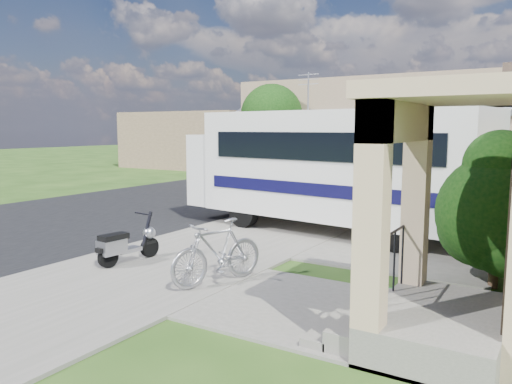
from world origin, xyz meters
The scene contains 18 objects.
ground centered at (0.00, 0.00, 0.00)m, with size 120.00×120.00×0.00m, color #1D3B0F.
street_slab centered at (-7.50, 10.00, 0.01)m, with size 9.00×80.00×0.02m, color black.
sidewalk_slab centered at (-1.00, 10.00, 0.03)m, with size 4.00×80.00×0.06m, color #5F5E56.
driveway_slab centered at (1.50, 4.50, 0.03)m, with size 7.00×6.00×0.05m, color #5F5E56.
walk_slab centered at (3.00, -1.00, 0.03)m, with size 4.00×3.00×0.05m, color #5F5E56.
warehouse centered at (0.00, 13.97, 1.99)m, with size 12.50×8.40×5.04m.
distant_bldg_far centered at (-17.00, 22.00, 2.00)m, with size 10.00×8.00×4.00m, color brown.
distant_bldg_near centered at (-15.00, 34.00, 1.60)m, with size 8.00×7.00×3.20m, color #856C53.
street_tree_a centered at (-3.70, 9.05, 3.25)m, with size 2.44×2.40×4.58m.
street_tree_b centered at (-3.70, 19.05, 3.39)m, with size 2.44×2.40×4.73m.
street_tree_c centered at (-3.70, 28.05, 3.10)m, with size 2.44×2.40×4.42m.
motorhome centered at (0.51, 4.78, 1.87)m, with size 8.78×3.71×4.37m.
shrub centered at (5.07, 1.82, 1.46)m, with size 2.32×2.22×2.85m.
scooter centered at (-1.74, -0.71, 0.46)m, with size 0.56×1.55×1.02m.
bicycle centered at (0.71, -0.80, 0.59)m, with size 0.55×1.95×1.17m, color #97979E.
pickup_truck centered at (-6.10, 13.47, 0.78)m, with size 2.59×5.61×1.56m, color silver.
van centered at (-6.47, 19.81, 0.82)m, with size 2.29×5.64×1.64m, color silver.
garden_hose centered at (3.57, -0.02, 0.09)m, with size 0.40×0.40×0.18m, color #156915.
Camera 1 is at (5.95, -7.95, 2.88)m, focal length 35.00 mm.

